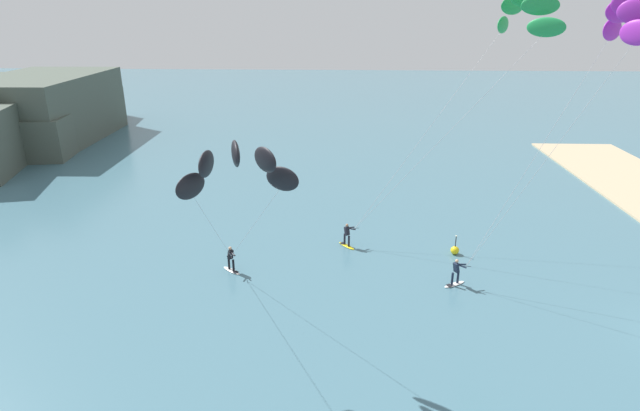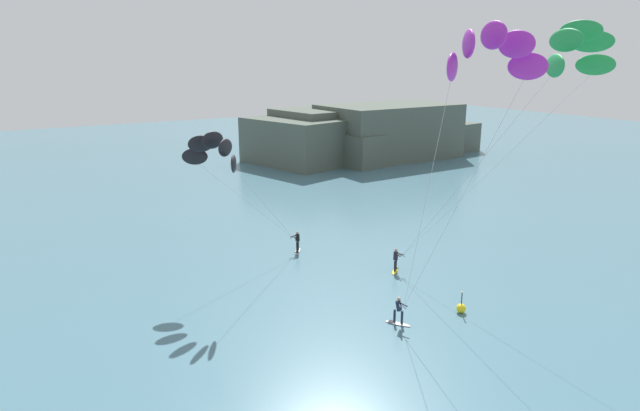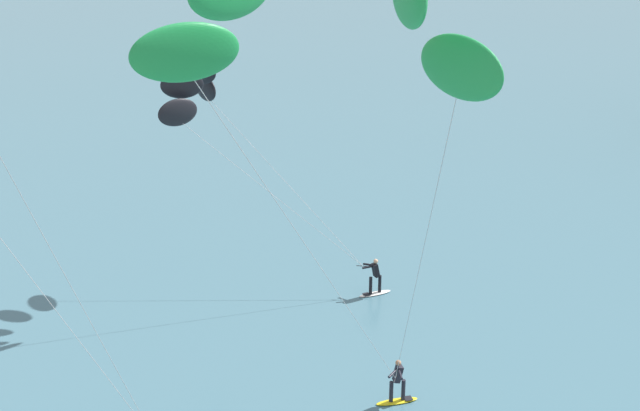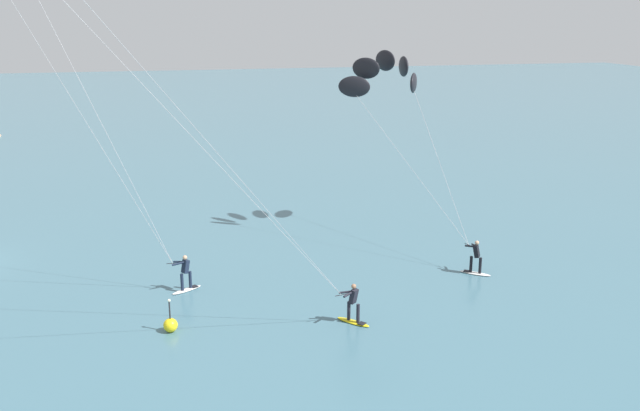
# 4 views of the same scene
# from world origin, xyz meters

# --- Properties ---
(kitesurfer_nearshore) EXTENTS (6.62, 12.86, 16.45)m
(kitesurfer_nearshore) POSITION_xyz_m (12.94, 7.14, 14.58)
(kitesurfer_nearshore) COLOR yellow
(kitesurfer_nearshore) RESTS_ON ground
(kitesurfer_mid_water) EXTENTS (4.94, 8.08, 16.05)m
(kitesurfer_mid_water) POSITION_xyz_m (4.66, 5.13, 14.24)
(kitesurfer_mid_water) COLOR white
(kitesurfer_mid_water) RESTS_ON ground
(kitesurfer_far_out) EXTENTS (9.40, 5.68, 10.14)m
(kitesurfer_far_out) POSITION_xyz_m (-0.23, 22.47, 8.59)
(kitesurfer_far_out) COLOR white
(kitesurfer_far_out) RESTS_ON ground
(marker_buoy) EXTENTS (0.56, 0.56, 1.38)m
(marker_buoy) POSITION_xyz_m (9.84, 10.30, 0.30)
(marker_buoy) COLOR yellow
(marker_buoy) RESTS_ON ground
(distant_headland) EXTENTS (37.22, 19.79, 7.93)m
(distant_headland) POSITION_xyz_m (36.78, 56.78, 3.22)
(distant_headland) COLOR slate
(distant_headland) RESTS_ON ground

